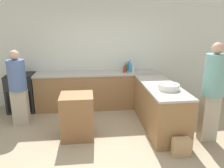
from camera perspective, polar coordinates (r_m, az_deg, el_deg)
name	(u,v)px	position (r m, az deg, el deg)	size (l,w,h in m)	color
ground_plane	(104,149)	(4.04, -2.09, -16.70)	(14.00, 14.00, 0.00)	tan
wall_back	(97,54)	(5.80, -3.96, 7.74)	(8.00, 0.06, 2.70)	silver
counter_back	(98,90)	(5.68, -3.65, -1.58)	(3.15, 0.63, 0.93)	olive
counter_peninsula	(159,106)	(4.73, 12.21, -5.60)	(0.69, 1.92, 0.93)	olive
range_oven	(22,92)	(5.91, -22.44, -2.05)	(0.66, 0.61, 0.95)	black
island_table	(77,116)	(4.29, -9.05, -8.29)	(0.62, 0.57, 0.86)	brown
mixing_bowl	(169,87)	(4.28, 14.57, -0.69)	(0.40, 0.40, 0.11)	white
olive_oil_bottle	(126,68)	(5.66, 3.62, 4.24)	(0.06, 0.06, 0.24)	#475B1E
dish_soap_bottle	(130,67)	(5.59, 4.74, 4.39)	(0.06, 0.06, 0.32)	#338CBF
vinegar_bottle_clear	(133,68)	(5.64, 5.53, 4.13)	(0.09, 0.09, 0.24)	silver
hot_sauce_bottle	(124,70)	(5.54, 3.19, 3.75)	(0.06, 0.06, 0.18)	red
water_bottle_blue	(128,67)	(5.78, 4.25, 4.51)	(0.09, 0.09, 0.25)	#386BB7
person_by_range	(18,86)	(5.02, -23.36, -0.41)	(0.36, 0.36, 1.63)	#ADA38E
person_at_peninsula	(212,90)	(4.31, 24.73, -1.35)	(0.34, 0.34, 1.85)	#ADA38E
paper_bag	(181,147)	(3.98, 17.67, -15.42)	(0.30, 0.16, 0.31)	tan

